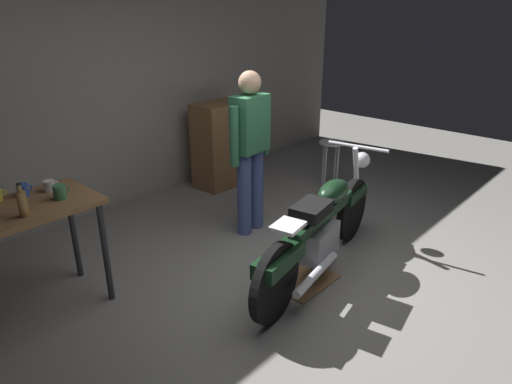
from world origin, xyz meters
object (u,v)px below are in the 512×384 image
mug_white_ceramic (50,186)px  bottle (23,203)px  mug_green_speckled (60,192)px  wooden_dresser (224,144)px  mug_blue_enamel (23,190)px  motorcycle (321,227)px  person_standing (250,147)px  shop_stool (331,153)px

mug_white_ceramic → bottle: bottle is taller
mug_green_speckled → bottle: (-0.31, -0.12, 0.04)m
wooden_dresser → mug_blue_enamel: (-2.82, -0.78, 0.40)m
motorcycle → mug_green_speckled: 2.13m
mug_blue_enamel → bottle: bearing=-111.4°
person_standing → mug_green_speckled: 1.89m
shop_stool → wooden_dresser: size_ratio=0.58×
bottle → shop_stool: bearing=-0.2°
wooden_dresser → mug_blue_enamel: bearing=-164.6°
person_standing → bottle: person_standing is taller
shop_stool → mug_white_ceramic: bearing=174.4°
person_standing → motorcycle: bearing=75.0°
motorcycle → mug_white_ceramic: motorcycle is taller
shop_stool → bottle: bottle is taller
mug_white_ceramic → mug_blue_enamel: bearing=165.2°
shop_stool → bottle: size_ratio=2.66×
motorcycle → shop_stool: motorcycle is taller
mug_white_ceramic → bottle: bearing=-135.1°
mug_green_speckled → bottle: 0.33m
motorcycle → bottle: 2.33m
mug_green_speckled → motorcycle: bearing=-35.5°
person_standing → shop_stool: 1.61m
person_standing → bottle: (-2.19, 0.06, 0.07)m
person_standing → mug_white_ceramic: 1.90m
mug_green_speckled → bottle: bottle is taller
shop_stool → bottle: bearing=179.8°
shop_stool → mug_white_ceramic: mug_white_ceramic is taller
motorcycle → shop_stool: size_ratio=3.39×
motorcycle → bottle: (-1.99, 1.09, 0.55)m
person_standing → mug_white_ceramic: bearing=-15.7°
motorcycle → bottle: size_ratio=8.99×
mug_green_speckled → mug_white_ceramic: mug_green_speckled is taller
shop_stool → wooden_dresser: (-0.77, 1.16, 0.05)m
mug_blue_enamel → mug_white_ceramic: 0.19m
shop_stool → mug_green_speckled: mug_green_speckled is taller
motorcycle → person_standing: size_ratio=1.30×
shop_stool → mug_white_ceramic: (-3.41, 0.34, 0.44)m
person_standing → wooden_dresser: size_ratio=1.52×
motorcycle → wooden_dresser: (0.97, 2.23, 0.10)m
person_standing → mug_green_speckled: bearing=-9.5°
bottle → person_standing: bearing=-1.5°
mug_blue_enamel → shop_stool: bearing=-6.1°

